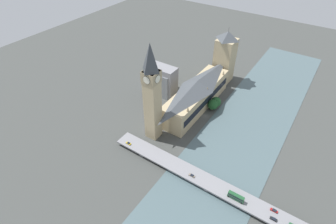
% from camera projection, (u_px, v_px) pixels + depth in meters
% --- Properties ---
extents(ground_plane, '(600.00, 600.00, 0.00)m').
position_uv_depth(ground_plane, '(205.00, 116.00, 243.99)').
color(ground_plane, '#424442').
extents(river_water, '(64.77, 360.00, 0.30)m').
position_uv_depth(river_water, '(244.00, 132.00, 227.29)').
color(river_water, '#4C6066').
rests_on(river_water, ground_plane).
extents(parliament_hall, '(22.87, 91.02, 29.78)m').
position_uv_depth(parliament_hall, '(197.00, 94.00, 245.98)').
color(parliament_hall, tan).
rests_on(parliament_hall, ground_plane).
extents(clock_tower, '(11.67, 11.67, 83.98)m').
position_uv_depth(clock_tower, '(152.00, 92.00, 196.56)').
color(clock_tower, tan).
rests_on(clock_tower, ground_plane).
extents(victoria_tower, '(18.69, 18.69, 59.92)m').
position_uv_depth(victoria_tower, '(225.00, 57.00, 275.59)').
color(victoria_tower, tan).
rests_on(victoria_tower, ground_plane).
extents(road_bridge, '(161.55, 13.17, 4.06)m').
position_uv_depth(road_bridge, '(210.00, 183.00, 182.45)').
color(road_bridge, slate).
rests_on(road_bridge, ground_plane).
extents(double_decker_bus_mid, '(10.96, 2.49, 4.88)m').
position_uv_depth(double_decker_bus_mid, '(236.00, 197.00, 170.00)').
color(double_decker_bus_mid, '#235B33').
rests_on(double_decker_bus_mid, road_bridge).
extents(car_northbound_lead, '(4.34, 1.82, 1.42)m').
position_uv_depth(car_northbound_lead, '(128.00, 143.00, 210.10)').
color(car_northbound_lead, gold).
rests_on(car_northbound_lead, road_bridge).
extents(car_northbound_mid, '(4.35, 1.81, 1.37)m').
position_uv_depth(car_northbound_mid, '(274.00, 219.00, 160.29)').
color(car_northbound_mid, black).
rests_on(car_northbound_mid, road_bridge).
extents(car_northbound_tail, '(4.71, 1.76, 1.35)m').
position_uv_depth(car_northbound_tail, '(274.00, 210.00, 164.73)').
color(car_northbound_tail, maroon).
rests_on(car_northbound_tail, road_bridge).
extents(car_southbound_lead, '(4.52, 1.82, 1.23)m').
position_uv_depth(car_southbound_lead, '(192.00, 175.00, 185.71)').
color(car_southbound_lead, slate).
rests_on(car_southbound_lead, road_bridge).
extents(city_block_west, '(21.64, 15.85, 25.09)m').
position_uv_depth(city_block_west, '(163.00, 83.00, 264.64)').
color(city_block_west, slate).
rests_on(city_block_west, ground_plane).
extents(city_block_center, '(20.99, 17.95, 22.32)m').
position_uv_depth(city_block_center, '(159.00, 78.00, 274.21)').
color(city_block_center, '#939399').
rests_on(city_block_center, ground_plane).
extents(city_block_east, '(29.10, 14.33, 30.82)m').
position_uv_depth(city_block_east, '(162.00, 80.00, 263.42)').
color(city_block_east, gray).
rests_on(city_block_east, ground_plane).
extents(tree_embankment_near, '(9.90, 9.90, 11.74)m').
position_uv_depth(tree_embankment_near, '(213.00, 105.00, 246.50)').
color(tree_embankment_near, brown).
rests_on(tree_embankment_near, ground_plane).
extents(tree_embankment_mid, '(9.75, 9.75, 11.35)m').
position_uv_depth(tree_embankment_mid, '(216.00, 102.00, 250.17)').
color(tree_embankment_mid, brown).
rests_on(tree_embankment_mid, ground_plane).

